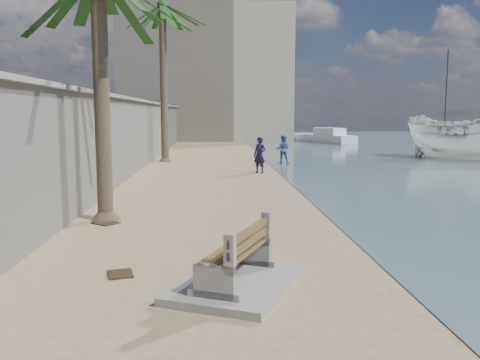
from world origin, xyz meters
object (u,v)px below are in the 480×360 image
palm_back (162,8)px  person_b (283,148)px  bench_far (236,261)px  person_a (260,152)px  sailboat_west (444,137)px  boat_cruiser (471,135)px  yacht_far (323,139)px

palm_back → person_b: bearing=-12.8°
bench_far → person_b: (3.61, 21.02, 0.46)m
palm_back → person_a: palm_back is taller
bench_far → sailboat_west: (24.69, 46.19, -0.11)m
boat_cruiser → sailboat_west: size_ratio=0.40×
bench_far → sailboat_west: size_ratio=0.30×
palm_back → person_b: palm_back is taller
yacht_far → sailboat_west: (14.20, 4.07, -0.01)m
person_b → boat_cruiser: 12.13m
person_a → sailboat_west: bearing=91.5°
boat_cruiser → person_b: bearing=153.1°
boat_cruiser → bench_far: bearing=-159.4°
person_a → boat_cruiser: (13.76, 6.33, 0.54)m
bench_far → person_a: (1.85, 16.36, 0.56)m
bench_far → boat_cruiser: bearing=55.5°
person_a → yacht_far: person_a is taller
boat_cruiser → person_a: bearing=169.8°
person_a → palm_back: bearing=168.6°
palm_back → person_a: bearing=-50.3°
person_b → sailboat_west: 32.84m
yacht_far → bench_far: bearing=137.4°
palm_back → sailboat_west: 37.64m
person_b → palm_back: bearing=-1.0°
person_b → yacht_far: size_ratio=0.24×
palm_back → boat_cruiser: (18.94, 0.10, -7.41)m
boat_cruiser → sailboat_west: (9.08, 23.50, -1.22)m
person_b → yacht_far: bearing=-96.3°
bench_far → boat_cruiser: boat_cruiser is taller
yacht_far → sailboat_west: size_ratio=0.77×
palm_back → sailboat_west: palm_back is taller
yacht_far → palm_back: bearing=116.0°
palm_back → person_a: size_ratio=4.95×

